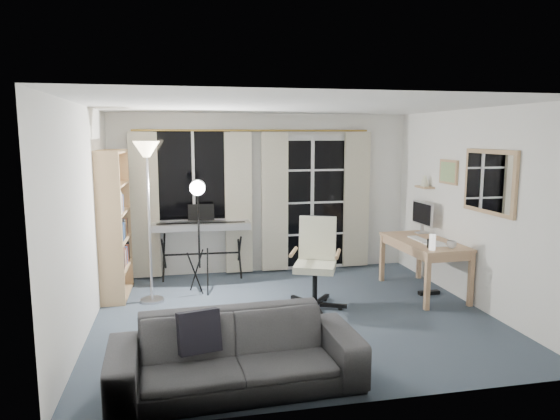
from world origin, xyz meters
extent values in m
cube|color=#36424E|center=(0.00, 0.00, -0.01)|extent=(4.50, 4.00, 0.02)
cube|color=white|center=(-1.05, 1.98, 1.50)|extent=(1.20, 0.06, 1.40)
cube|color=black|center=(-1.05, 1.95, 1.50)|extent=(1.10, 0.02, 1.30)
cube|color=white|center=(-1.05, 1.94, 1.50)|extent=(0.04, 0.03, 1.30)
cube|color=white|center=(0.75, 1.98, 1.02)|extent=(1.32, 0.06, 2.11)
cube|color=black|center=(0.45, 1.95, 1.02)|extent=(0.55, 0.02, 1.95)
cube|color=black|center=(1.05, 1.95, 1.02)|extent=(0.55, 0.02, 1.95)
cube|color=white|center=(0.75, 1.94, 1.02)|extent=(0.05, 0.04, 2.05)
cube|color=white|center=(0.75, 1.94, 0.55)|extent=(1.15, 0.03, 0.03)
cube|color=white|center=(0.75, 1.94, 1.05)|extent=(1.15, 0.03, 0.03)
cube|color=white|center=(0.75, 1.94, 1.55)|extent=(1.15, 0.03, 0.03)
cylinder|color=gold|center=(-0.15, 1.90, 2.15)|extent=(3.50, 0.03, 0.03)
cube|color=#BFB09C|center=(-1.75, 1.88, 1.08)|extent=(0.40, 0.07, 2.10)
cube|color=#BFB09C|center=(-0.40, 1.88, 1.08)|extent=(0.40, 0.07, 2.10)
cube|color=#BFB09C|center=(0.15, 1.88, 1.08)|extent=(0.40, 0.07, 2.10)
cube|color=#BFB09C|center=(1.45, 1.88, 1.08)|extent=(0.40, 0.07, 2.10)
cube|color=#A97E59|center=(-2.10, 0.73, 0.95)|extent=(0.30, 0.04, 1.90)
cube|color=#A97E59|center=(-2.08, 1.59, 0.95)|extent=(0.30, 0.04, 1.90)
cube|color=#A97E59|center=(-2.23, 1.16, 0.95)|extent=(0.05, 0.85, 1.90)
cube|color=#A97E59|center=(-2.09, 1.16, 0.03)|extent=(0.33, 0.86, 0.02)
cube|color=#A97E59|center=(-2.09, 1.16, 0.38)|extent=(0.33, 0.86, 0.02)
cube|color=#A97E59|center=(-2.09, 1.16, 0.74)|extent=(0.33, 0.86, 0.02)
cube|color=#A97E59|center=(-2.09, 1.16, 1.10)|extent=(0.33, 0.86, 0.02)
cube|color=#A97E59|center=(-2.09, 1.16, 1.46)|extent=(0.33, 0.86, 0.02)
cube|color=#A97E59|center=(-2.09, 1.16, 1.87)|extent=(0.33, 0.86, 0.02)
cube|color=#B2B3A8|center=(-2.08, 0.81, 0.51)|extent=(0.21, 0.06, 0.24)
cube|color=#B6674B|center=(-2.08, 0.90, 0.49)|extent=(0.21, 0.05, 0.19)
cube|color=#292929|center=(-2.08, 0.98, 0.50)|extent=(0.21, 0.04, 0.22)
cube|color=#B6674B|center=(-2.07, 1.05, 0.53)|extent=(0.21, 0.04, 0.28)
cube|color=#B2B3A8|center=(-2.07, 1.12, 0.50)|extent=(0.21, 0.06, 0.22)
cube|color=#B14C32|center=(-2.07, 1.21, 0.51)|extent=(0.21, 0.04, 0.23)
cube|color=#2E508B|center=(-2.07, 1.28, 0.51)|extent=(0.21, 0.05, 0.23)
cube|color=#B6674B|center=(-2.06, 1.37, 0.50)|extent=(0.21, 0.04, 0.22)
cube|color=#B14C32|center=(-2.06, 1.44, 0.50)|extent=(0.21, 0.06, 0.23)
cube|color=#292929|center=(-2.06, 1.52, 0.52)|extent=(0.21, 0.03, 0.25)
cube|color=#2E508B|center=(-2.08, 0.81, 0.88)|extent=(0.21, 0.04, 0.26)
cube|color=#292929|center=(-2.08, 0.88, 0.88)|extent=(0.21, 0.06, 0.25)
cube|color=#292929|center=(-2.08, 0.97, 0.86)|extent=(0.21, 0.04, 0.22)
cube|color=#2E508B|center=(-2.07, 1.04, 0.85)|extent=(0.21, 0.04, 0.20)
cube|color=#2E508B|center=(-2.07, 1.11, 0.86)|extent=(0.21, 0.04, 0.22)
cube|color=#292929|center=(-2.07, 1.18, 0.88)|extent=(0.21, 0.04, 0.26)
cube|color=#292929|center=(-2.07, 1.25, 0.86)|extent=(0.21, 0.05, 0.21)
cube|color=#B28042|center=(-2.07, 1.33, 0.86)|extent=(0.21, 0.04, 0.22)
cube|color=#B6674B|center=(-2.06, 1.41, 0.87)|extent=(0.21, 0.03, 0.23)
cube|color=#292929|center=(-2.06, 1.47, 0.86)|extent=(0.21, 0.03, 0.22)
cube|color=#B14C32|center=(-2.08, 0.81, 1.25)|extent=(0.21, 0.04, 0.27)
cube|color=#292929|center=(-2.08, 0.88, 1.22)|extent=(0.21, 0.03, 0.21)
cube|color=#B2B3A8|center=(-2.08, 0.95, 1.26)|extent=(0.21, 0.04, 0.28)
cube|color=#B2B3A8|center=(-2.08, 1.01, 1.24)|extent=(0.21, 0.04, 0.26)
cube|color=#B6674B|center=(-2.07, 1.08, 1.22)|extent=(0.21, 0.04, 0.21)
cube|color=#2E508B|center=(-2.07, 1.15, 1.22)|extent=(0.21, 0.05, 0.22)
cylinder|color=#B2B2B7|center=(-1.64, 0.83, 0.02)|extent=(0.30, 0.30, 0.03)
cylinder|color=#B2B2B7|center=(-1.64, 0.83, 0.96)|extent=(0.03, 0.03, 1.86)
cone|color=#FFE5B2|center=(-1.64, 0.83, 1.91)|extent=(0.33, 0.33, 0.19)
cylinder|color=black|center=(-1.50, 1.72, 0.38)|extent=(0.05, 0.68, 0.61)
cylinder|color=black|center=(-1.50, 1.72, 0.38)|extent=(0.05, 0.68, 0.61)
cylinder|color=black|center=(-0.42, 1.68, 0.38)|extent=(0.05, 0.68, 0.61)
cylinder|color=black|center=(-0.42, 1.68, 0.38)|extent=(0.05, 0.68, 0.61)
cylinder|color=black|center=(-0.96, 1.70, 0.38)|extent=(1.08, 0.07, 0.03)
cube|color=silver|center=(-0.96, 1.70, 0.79)|extent=(1.42, 0.41, 0.10)
cube|color=white|center=(-0.97, 1.61, 0.83)|extent=(1.30, 0.20, 0.02)
cube|color=black|center=(-0.96, 1.66, 0.84)|extent=(1.26, 0.14, 0.01)
cube|color=black|center=(-0.96, 1.81, 0.97)|extent=(0.38, 0.09, 0.23)
cylinder|color=black|center=(-0.92, 1.03, 0.28)|extent=(0.04, 0.24, 0.62)
cylinder|color=black|center=(-1.07, 1.13, 0.28)|extent=(0.20, 0.15, 0.62)
cylinder|color=black|center=(-1.09, 0.95, 0.28)|extent=(0.22, 0.11, 0.62)
cylinder|color=black|center=(-1.03, 1.04, 0.89)|extent=(0.03, 0.03, 1.07)
cylinder|color=silver|center=(-1.03, 0.99, 1.42)|extent=(0.21, 0.13, 0.21)
cylinder|color=white|center=(-1.04, 0.93, 1.42)|extent=(0.18, 0.04, 0.18)
cube|color=black|center=(0.52, 0.09, 0.05)|extent=(0.32, 0.17, 0.04)
cylinder|color=black|center=(0.59, 0.05, 0.03)|extent=(0.07, 0.07, 0.05)
cube|color=black|center=(0.46, 0.34, 0.05)|extent=(0.25, 0.28, 0.04)
cylinder|color=black|center=(0.51, 0.41, 0.03)|extent=(0.07, 0.07, 0.05)
cube|color=black|center=(0.19, 0.37, 0.05)|extent=(0.22, 0.31, 0.04)
cylinder|color=black|center=(0.15, 0.44, 0.03)|extent=(0.07, 0.07, 0.05)
cube|color=black|center=(0.09, 0.12, 0.05)|extent=(0.33, 0.13, 0.04)
cylinder|color=black|center=(0.01, 0.10, 0.03)|extent=(0.07, 0.07, 0.05)
cube|color=black|center=(0.29, -0.05, 0.05)|extent=(0.08, 0.33, 0.04)
cylinder|color=black|center=(0.28, -0.14, 0.03)|extent=(0.07, 0.07, 0.05)
cylinder|color=black|center=(0.31, 0.17, 0.29)|extent=(0.08, 0.08, 0.41)
cube|color=beige|center=(0.31, 0.17, 0.52)|extent=(0.62, 0.62, 0.08)
cube|color=beige|center=(0.40, 0.38, 0.83)|extent=(0.47, 0.29, 0.54)
cube|color=black|center=(0.41, 0.42, 0.85)|extent=(0.44, 0.26, 0.50)
cylinder|color=#A97E59|center=(0.07, 0.29, 0.68)|extent=(0.20, 0.40, 0.05)
cylinder|color=#A97E59|center=(0.56, 0.09, 0.68)|extent=(0.20, 0.40, 0.05)
cube|color=tan|center=(1.88, 0.47, 0.69)|extent=(0.71, 1.35, 0.04)
cube|color=tan|center=(1.88, 0.47, 0.63)|extent=(0.67, 1.31, 0.09)
cube|color=tan|center=(1.61, -0.16, 0.34)|extent=(0.06, 0.06, 0.67)
cube|color=tan|center=(2.19, -0.14, 0.34)|extent=(0.06, 0.06, 0.67)
cube|color=tan|center=(1.57, 1.09, 0.34)|extent=(0.06, 0.06, 0.67)
cube|color=tan|center=(2.15, 1.11, 0.34)|extent=(0.06, 0.06, 0.67)
cube|color=silver|center=(2.08, 0.92, 0.72)|extent=(0.17, 0.12, 0.01)
cube|color=silver|center=(2.08, 0.92, 0.84)|extent=(0.04, 0.03, 0.21)
cube|color=silver|center=(2.08, 0.92, 1.00)|extent=(0.05, 0.51, 0.32)
cube|color=black|center=(2.06, 0.92, 1.00)|extent=(0.02, 0.47, 0.28)
cube|color=white|center=(1.83, 0.51, 0.72)|extent=(0.15, 0.40, 0.02)
cube|color=white|center=(1.79, 0.23, 0.72)|extent=(0.06, 0.10, 0.02)
cube|color=white|center=(1.93, 0.33, 0.71)|extent=(0.25, 0.32, 0.01)
cube|color=white|center=(1.91, 0.14, 0.71)|extent=(0.21, 0.15, 0.00)
cube|color=black|center=(1.72, 0.04, 0.77)|extent=(0.05, 0.04, 0.11)
cylinder|color=white|center=(1.70, -0.06, 0.81)|extent=(0.08, 0.08, 0.19)
cube|color=black|center=(1.93, 0.37, 0.02)|extent=(0.29, 0.08, 0.05)
imported|color=silver|center=(1.98, -0.03, 0.77)|extent=(0.12, 0.10, 0.12)
cube|color=#A97E59|center=(2.23, -0.35, 1.55)|extent=(0.04, 0.94, 0.74)
cube|color=white|center=(2.21, -0.35, 1.55)|extent=(0.01, 0.84, 0.64)
cube|color=#A97E59|center=(2.23, 0.55, 1.60)|extent=(0.03, 0.42, 0.32)
cube|color=#52A495|center=(2.21, 0.55, 1.60)|extent=(0.00, 0.36, 0.26)
cube|color=#A97E59|center=(2.16, 1.05, 1.35)|extent=(0.16, 0.30, 0.02)
cone|color=beige|center=(2.16, 1.05, 1.44)|extent=(0.12, 0.12, 0.15)
imported|color=#323134|center=(-0.84, -1.55, 0.40)|extent=(2.08, 0.69, 0.80)
cube|color=black|center=(-1.14, -1.46, 0.47)|extent=(0.38, 0.26, 0.36)
camera|label=1|loc=(-1.28, -5.44, 2.08)|focal=32.00mm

